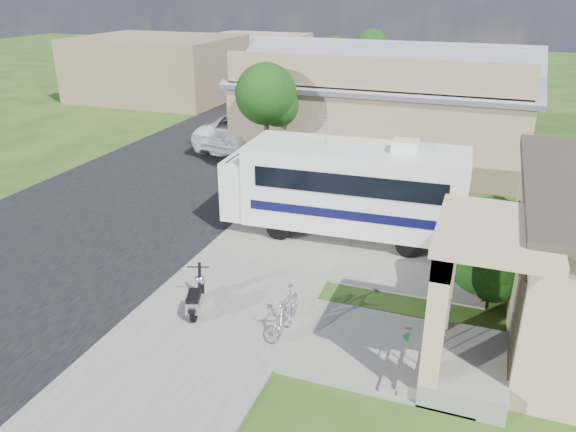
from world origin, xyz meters
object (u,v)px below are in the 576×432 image
(shrub, at_px, (491,250))
(van, at_px, (293,100))
(motorhome, at_px, (346,186))
(pickup_truck, at_px, (255,128))
(scooter, at_px, (196,297))
(garden_hose, at_px, (411,342))
(bicycle, at_px, (286,312))

(shrub, height_order, van, shrub)
(motorhome, height_order, shrub, motorhome)
(shrub, bearing_deg, pickup_truck, 134.69)
(scooter, bearing_deg, garden_hose, -13.45)
(van, height_order, garden_hose, van)
(scooter, distance_m, van, 22.11)
(motorhome, relative_size, van, 1.29)
(bicycle, distance_m, van, 22.70)
(pickup_truck, bearing_deg, bicycle, 127.12)
(shrub, relative_size, bicycle, 1.71)
(motorhome, height_order, garden_hose, motorhome)
(bicycle, height_order, pickup_truck, pickup_truck)
(pickup_truck, bearing_deg, van, -73.09)
(shrub, distance_m, garden_hose, 3.16)
(pickup_truck, bearing_deg, garden_hose, 136.45)
(scooter, distance_m, bicycle, 2.27)
(scooter, relative_size, pickup_truck, 0.22)
(bicycle, relative_size, garden_hose, 4.47)
(shrub, distance_m, bicycle, 5.20)
(shrub, distance_m, van, 21.91)
(shrub, height_order, bicycle, shrub)
(shrub, xyz_separation_m, bicycle, (-4.20, -2.91, -0.95))
(motorhome, bearing_deg, van, 112.35)
(bicycle, distance_m, garden_hose, 2.84)
(bicycle, bearing_deg, garden_hose, 8.06)
(bicycle, relative_size, pickup_truck, 0.25)
(pickup_truck, distance_m, garden_hose, 16.62)
(pickup_truck, bearing_deg, shrub, 145.98)
(scooter, bearing_deg, motorhome, 50.21)
(motorhome, bearing_deg, bicycle, -91.37)
(scooter, relative_size, bicycle, 0.88)
(pickup_truck, height_order, garden_hose, pickup_truck)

